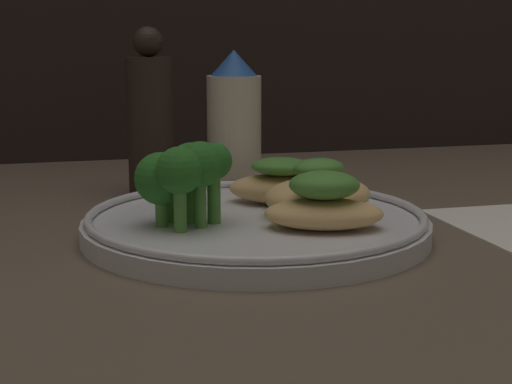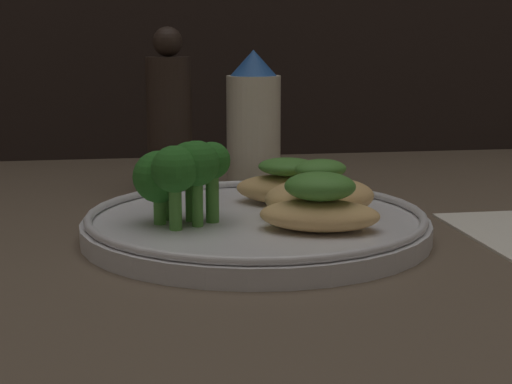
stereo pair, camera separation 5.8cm
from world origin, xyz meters
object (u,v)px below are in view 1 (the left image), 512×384
Objects in this scene: broccoli_bunch at (183,172)px; sauce_bottle at (234,124)px; pepper_grinder at (150,120)px; plate at (256,224)px.

sauce_bottle is (8.19, 18.90, 1.15)cm from broccoli_bunch.
broccoli_bunch is 0.52× the size of sauce_bottle.
broccoli_bunch is at bearing -113.43° from sauce_bottle.
pepper_grinder reaches higher than sauce_bottle.
sauce_bottle reaches higher than plate.
plate is at bearing -98.34° from sauce_bottle.
sauce_bottle is at bearing 66.57° from broccoli_bunch.
pepper_grinder is at bearing 106.62° from plate.
broccoli_bunch is 20.63cm from sauce_bottle.
pepper_grinder is at bearing 89.45° from broccoli_bunch.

